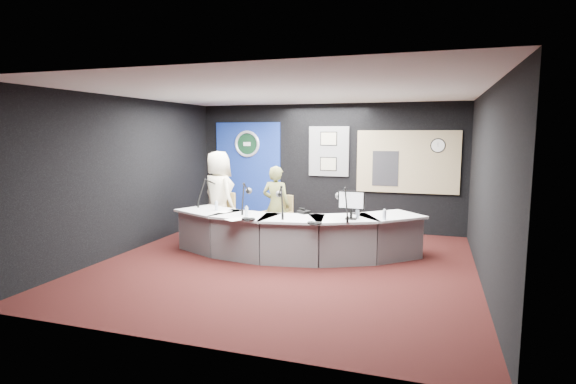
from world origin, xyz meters
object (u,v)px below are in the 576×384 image
(armchair_right, at_px, (276,219))
(person_woman, at_px, (276,206))
(armchair_left, at_px, (219,214))
(person_man, at_px, (219,196))
(broadcast_desk, at_px, (292,235))

(armchair_right, distance_m, person_woman, 0.27)
(armchair_left, distance_m, person_man, 0.38)
(armchair_left, xyz_separation_m, person_man, (0.00, 0.00, 0.38))
(armchair_right, bearing_deg, person_man, -164.40)
(broadcast_desk, bearing_deg, armchair_right, 128.45)
(broadcast_desk, relative_size, armchair_right, 4.48)
(broadcast_desk, height_order, person_man, person_man)
(broadcast_desk, height_order, armchair_left, armchair_left)
(armchair_left, xyz_separation_m, armchair_right, (1.24, -0.04, -0.02))
(person_woman, bearing_deg, armchair_right, -0.00)
(broadcast_desk, relative_size, person_man, 2.50)
(broadcast_desk, distance_m, armchair_left, 1.91)
(armchair_left, height_order, person_woman, person_woman)
(broadcast_desk, bearing_deg, armchair_left, 158.31)
(armchair_right, xyz_separation_m, person_man, (-1.24, 0.04, 0.40))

